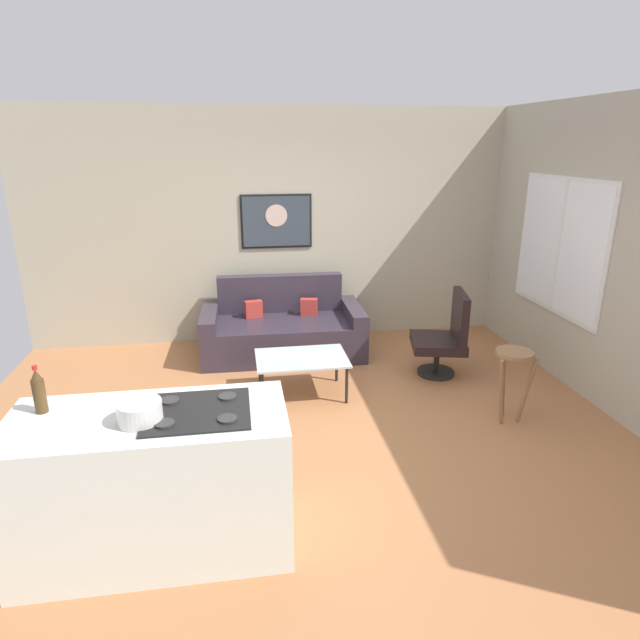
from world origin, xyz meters
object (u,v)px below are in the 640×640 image
at_px(armchair, 446,336).
at_px(mixing_bowl, 140,413).
at_px(coffee_table, 302,360).
at_px(soda_bottle, 39,391).
at_px(bar_stool, 513,367).
at_px(wall_painting, 276,221).
at_px(couch, 283,330).

height_order(armchair, mixing_bowl, mixing_bowl).
height_order(coffee_table, armchair, armchair).
distance_m(coffee_table, soda_bottle, 2.60).
relative_size(bar_stool, wall_painting, 0.78).
bearing_deg(coffee_table, bar_stool, -24.52).
xyz_separation_m(couch, mixing_bowl, (-1.07, -3.18, 0.68)).
bearing_deg(armchair, coffee_table, -171.25).
bearing_deg(coffee_table, soda_bottle, -133.63).
xyz_separation_m(armchair, soda_bottle, (-3.30, -2.06, 0.60)).
distance_m(coffee_table, mixing_bowl, 2.41).
relative_size(armchair, soda_bottle, 3.16).
bearing_deg(armchair, bar_stool, -79.30).
relative_size(mixing_bowl, wall_painting, 0.29).
distance_m(couch, coffee_table, 1.15).
bearing_deg(couch, armchair, -28.76).
bearing_deg(coffee_table, mixing_bowl, -119.54).
xyz_separation_m(soda_bottle, mixing_bowl, (0.58, -0.21, -0.07)).
relative_size(coffee_table, bar_stool, 1.33).
bearing_deg(coffee_table, couch, 94.08).
bearing_deg(armchair, couch, 151.24).
distance_m(bar_stool, soda_bottle, 3.68).
xyz_separation_m(coffee_table, bar_stool, (1.77, -0.81, 0.15)).
xyz_separation_m(couch, soda_bottle, (-1.65, -2.97, 0.75)).
distance_m(couch, mixing_bowl, 3.42).
height_order(couch, coffee_table, couch).
bearing_deg(couch, mixing_bowl, -108.60).
height_order(couch, mixing_bowl, mixing_bowl).
bearing_deg(bar_stool, soda_bottle, -163.86).
height_order(coffee_table, wall_painting, wall_painting).
distance_m(armchair, mixing_bowl, 3.59).
distance_m(soda_bottle, mixing_bowl, 0.62).
bearing_deg(wall_painting, mixing_bowl, -106.06).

